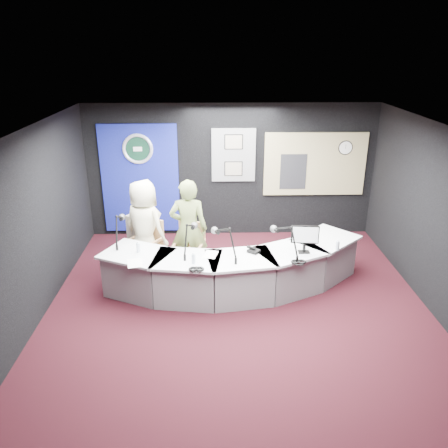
{
  "coord_description": "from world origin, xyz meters",
  "views": [
    {
      "loc": [
        -0.37,
        -6.11,
        3.89
      ],
      "look_at": [
        -0.2,
        0.8,
        1.1
      ],
      "focal_mm": 36.0,
      "sensor_mm": 36.0,
      "label": 1
    }
  ],
  "objects_px": {
    "armchair_right": "(189,253)",
    "person_woman": "(189,229)",
    "broadcast_desk": "(233,270)",
    "armchair_left": "(146,247)",
    "person_man": "(145,227)"
  },
  "relations": [
    {
      "from": "broadcast_desk",
      "to": "armchair_right",
      "type": "relative_size",
      "value": 5.03
    },
    {
      "from": "armchair_left",
      "to": "person_man",
      "type": "distance_m",
      "value": 0.38
    },
    {
      "from": "armchair_right",
      "to": "person_man",
      "type": "height_order",
      "value": "person_man"
    },
    {
      "from": "armchair_right",
      "to": "person_woman",
      "type": "distance_m",
      "value": 0.45
    },
    {
      "from": "armchair_left",
      "to": "person_woman",
      "type": "distance_m",
      "value": 0.91
    },
    {
      "from": "broadcast_desk",
      "to": "armchair_right",
      "type": "xyz_separation_m",
      "value": [
        -0.76,
        0.52,
        0.07
      ]
    },
    {
      "from": "armchair_left",
      "to": "person_woman",
      "type": "bearing_deg",
      "value": 17.42
    },
    {
      "from": "broadcast_desk",
      "to": "person_woman",
      "type": "bearing_deg",
      "value": 145.64
    },
    {
      "from": "broadcast_desk",
      "to": "person_woman",
      "type": "xyz_separation_m",
      "value": [
        -0.76,
        0.52,
        0.52
      ]
    },
    {
      "from": "broadcast_desk",
      "to": "armchair_right",
      "type": "bearing_deg",
      "value": 145.64
    },
    {
      "from": "broadcast_desk",
      "to": "armchair_left",
      "type": "relative_size",
      "value": 4.63
    },
    {
      "from": "broadcast_desk",
      "to": "person_man",
      "type": "distance_m",
      "value": 1.77
    },
    {
      "from": "person_man",
      "to": "person_woman",
      "type": "xyz_separation_m",
      "value": [
        0.79,
        -0.2,
        0.03
      ]
    },
    {
      "from": "armchair_left",
      "to": "person_man",
      "type": "bearing_deg",
      "value": 31.46
    },
    {
      "from": "broadcast_desk",
      "to": "armchair_right",
      "type": "distance_m",
      "value": 0.92
    }
  ]
}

